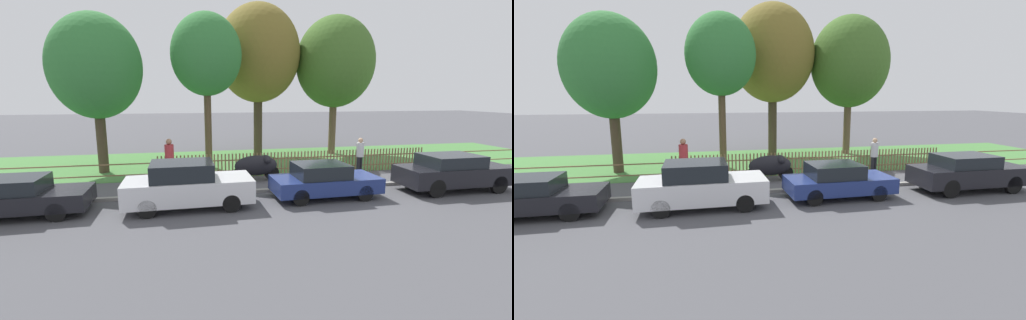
# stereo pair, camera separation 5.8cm
# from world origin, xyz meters

# --- Properties ---
(ground_plane) EXTENTS (120.00, 120.00, 0.00)m
(ground_plane) POSITION_xyz_m (0.00, 0.00, 0.00)
(ground_plane) COLOR #4C4C51
(kerb_stone) EXTENTS (33.47, 0.20, 0.12)m
(kerb_stone) POSITION_xyz_m (0.00, 0.10, 0.06)
(kerb_stone) COLOR gray
(kerb_stone) RESTS_ON ground
(grass_strip) EXTENTS (33.47, 7.61, 0.01)m
(grass_strip) POSITION_xyz_m (0.00, 6.54, 0.01)
(grass_strip) COLOR #477F3D
(grass_strip) RESTS_ON ground
(park_fence) EXTENTS (33.47, 0.05, 1.08)m
(park_fence) POSITION_xyz_m (-0.00, 2.75, 0.54)
(park_fence) COLOR olive
(park_fence) RESTS_ON ground
(parked_car_silver_hatchback) EXTENTS (4.11, 1.71, 1.22)m
(parked_car_silver_hatchback) POSITION_xyz_m (-10.31, -0.99, 0.63)
(parked_car_silver_hatchback) COLOR black
(parked_car_silver_hatchback) RESTS_ON ground
(parked_car_black_saloon) EXTENTS (4.15, 1.80, 1.54)m
(parked_car_black_saloon) POSITION_xyz_m (-5.17, -1.17, 0.76)
(parked_car_black_saloon) COLOR silver
(parked_car_black_saloon) RESTS_ON ground
(parked_car_navy_estate) EXTENTS (3.87, 1.75, 1.26)m
(parked_car_navy_estate) POSITION_xyz_m (-0.35, -0.99, 0.64)
(parked_car_navy_estate) COLOR navy
(parked_car_navy_estate) RESTS_ON ground
(parked_car_red_compact) EXTENTS (4.37, 1.72, 1.42)m
(parked_car_red_compact) POSITION_xyz_m (4.94, -1.08, 0.74)
(parked_car_red_compact) COLOR black
(parked_car_red_compact) RESTS_ON ground
(covered_motorcycle) EXTENTS (2.06, 0.72, 1.12)m
(covered_motorcycle) POSITION_xyz_m (-2.22, 1.85, 0.69)
(covered_motorcycle) COLOR black
(covered_motorcycle) RESTS_ON ground
(tree_nearest_kerb) EXTENTS (4.12, 4.12, 7.31)m
(tree_nearest_kerb) POSITION_xyz_m (-9.10, 4.94, 4.91)
(tree_nearest_kerb) COLOR #473828
(tree_nearest_kerb) RESTS_ON ground
(tree_behind_motorcycle) EXTENTS (3.45, 3.45, 7.58)m
(tree_behind_motorcycle) POSITION_xyz_m (-4.07, 5.14, 5.56)
(tree_behind_motorcycle) COLOR brown
(tree_behind_motorcycle) RESTS_ON ground
(tree_mid_park) EXTENTS (4.93, 4.93, 8.90)m
(tree_mid_park) POSITION_xyz_m (-0.86, 8.22, 6.03)
(tree_mid_park) COLOR #473828
(tree_mid_park) RESTS_ON ground
(tree_far_left) EXTENTS (4.72, 4.72, 8.34)m
(tree_far_left) POSITION_xyz_m (3.83, 7.84, 5.60)
(tree_far_left) COLOR brown
(tree_far_left) RESTS_ON ground
(pedestrian_near_fence) EXTENTS (0.46, 0.46, 1.87)m
(pedestrian_near_fence) POSITION_xyz_m (-5.89, 2.36, 1.06)
(pedestrian_near_fence) COLOR slate
(pedestrian_near_fence) RESTS_ON ground
(pedestrian_by_lamp) EXTENTS (0.48, 0.48, 1.71)m
(pedestrian_by_lamp) POSITION_xyz_m (2.77, 2.22, 0.97)
(pedestrian_by_lamp) COLOR black
(pedestrian_by_lamp) RESTS_ON ground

